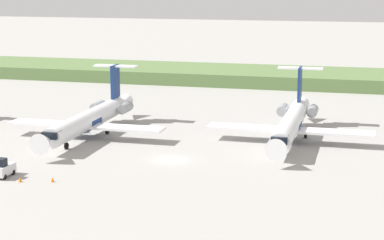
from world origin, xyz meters
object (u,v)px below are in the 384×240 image
(regional_jet_third, at_px, (291,123))
(safety_cone_mid_marker, at_px, (20,180))
(baggage_tug, at_px, (2,168))
(safety_cone_rear_marker, at_px, (52,180))
(regional_jet_second, at_px, (90,119))

(regional_jet_third, xyz_separation_m, safety_cone_mid_marker, (-26.94, -27.59, -2.26))
(regional_jet_third, bearing_deg, safety_cone_mid_marker, -134.32)
(baggage_tug, bearing_deg, regional_jet_third, 41.39)
(regional_jet_third, height_order, safety_cone_rear_marker, regional_jet_third)
(baggage_tug, xyz_separation_m, safety_cone_mid_marker, (2.90, -1.30, -0.73))
(regional_jet_third, relative_size, baggage_tug, 9.69)
(safety_cone_rear_marker, bearing_deg, regional_jet_second, 102.23)
(regional_jet_second, bearing_deg, baggage_tug, -94.23)
(safety_cone_rear_marker, bearing_deg, safety_cone_mid_marker, -165.18)
(safety_cone_mid_marker, bearing_deg, regional_jet_second, 93.22)
(safety_cone_mid_marker, height_order, safety_cone_rear_marker, same)
(regional_jet_second, relative_size, baggage_tug, 9.69)
(regional_jet_second, bearing_deg, regional_jet_third, 9.25)
(regional_jet_third, bearing_deg, safety_cone_rear_marker, -131.33)
(regional_jet_second, height_order, safety_cone_rear_marker, regional_jet_second)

